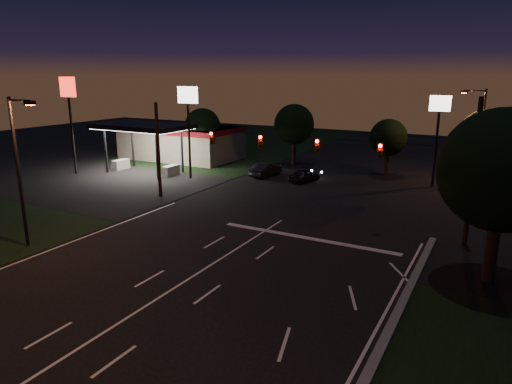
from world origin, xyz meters
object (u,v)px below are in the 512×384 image
Objects in this scene: utility_pole_right at (464,245)px; car_oncoming_a at (305,175)px; tree_right_near at (503,171)px; car_oncoming_b at (266,169)px.

car_oncoming_a is (-15.37, 11.36, 0.64)m from utility_pole_right.
tree_right_near is 27.53m from car_oncoming_b.
car_oncoming_b reaches higher than car_oncoming_a.
utility_pole_right reaches higher than car_oncoming_b.
utility_pole_right is at bearing 155.98° from car_oncoming_b.
utility_pole_right is at bearing 107.53° from tree_right_near.
car_oncoming_b is (-21.42, 16.56, -4.98)m from tree_right_near.
car_oncoming_a is (-16.89, 16.19, -5.04)m from tree_right_near.
car_oncoming_b is (-4.52, 0.37, 0.06)m from car_oncoming_a.
car_oncoming_a is at bearing 136.21° from tree_right_near.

